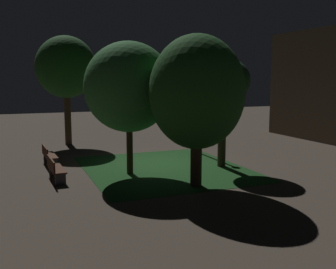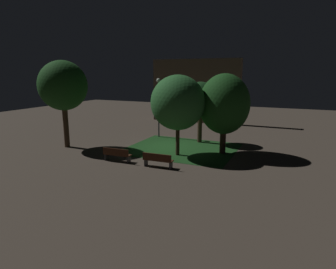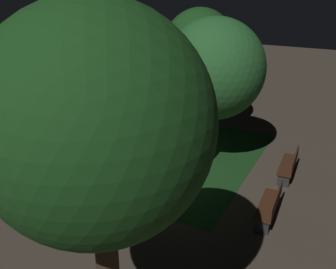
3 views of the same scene
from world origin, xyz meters
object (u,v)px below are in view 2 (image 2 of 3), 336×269
(bench_front_right, at_px, (117,154))
(tree_lawn_side, at_px, (224,104))
(tree_tall_center, at_px, (63,86))
(lamp_post_path_center, at_px, (159,98))
(tree_right_canopy, at_px, (178,103))
(tree_back_right, at_px, (200,95))
(bench_back_row, at_px, (158,160))

(bench_front_right, xyz_separation_m, tree_lawn_side, (5.55, 4.71, 2.92))
(tree_tall_center, relative_size, tree_lawn_side, 1.17)
(lamp_post_path_center, bearing_deg, tree_tall_center, -128.52)
(tree_right_canopy, bearing_deg, tree_tall_center, -170.88)
(tree_lawn_side, relative_size, tree_back_right, 1.13)
(tree_lawn_side, distance_m, lamp_post_path_center, 6.97)
(bench_back_row, distance_m, tree_tall_center, 9.48)
(tree_lawn_side, height_order, tree_back_right, tree_lawn_side)
(tree_right_canopy, xyz_separation_m, lamp_post_path_center, (-3.67, 4.64, -0.18))
(tree_back_right, xyz_separation_m, tree_right_canopy, (-0.19, -4.19, -0.19))
(bench_front_right, relative_size, lamp_post_path_center, 0.36)
(lamp_post_path_center, bearing_deg, bench_front_right, -84.14)
(bench_front_right, height_order, tree_tall_center, tree_tall_center)
(tree_tall_center, bearing_deg, tree_back_right, 32.70)
(bench_back_row, xyz_separation_m, tree_back_right, (0.22, 7.17, 3.26))
(tree_tall_center, distance_m, tree_lawn_side, 11.58)
(tree_back_right, xyz_separation_m, lamp_post_path_center, (-3.86, 0.45, -0.37))
(tree_back_right, relative_size, tree_right_canopy, 0.90)
(bench_front_right, distance_m, tree_lawn_side, 7.84)
(tree_lawn_side, bearing_deg, tree_back_right, 135.19)
(tree_back_right, bearing_deg, tree_tall_center, -147.30)
(bench_back_row, bearing_deg, lamp_post_path_center, 115.54)
(bench_front_right, bearing_deg, tree_lawn_side, 40.28)
(bench_front_right, height_order, tree_back_right, tree_back_right)
(tree_right_canopy, bearing_deg, lamp_post_path_center, 128.38)
(tree_lawn_side, bearing_deg, bench_back_row, -119.81)
(lamp_post_path_center, bearing_deg, tree_lawn_side, -24.69)
(bench_front_right, xyz_separation_m, bench_back_row, (2.86, -0.00, 0.00))
(tree_tall_center, xyz_separation_m, tree_back_right, (8.63, 5.54, -0.80))
(bench_front_right, bearing_deg, lamp_post_path_center, 95.86)
(tree_tall_center, distance_m, tree_right_canopy, 8.61)
(tree_tall_center, distance_m, tree_back_right, 10.28)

